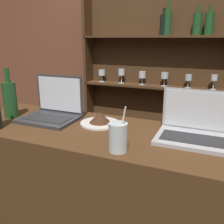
# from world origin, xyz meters

# --- Properties ---
(bar_counter) EXTENTS (1.61, 0.55, 0.99)m
(bar_counter) POSITION_xyz_m (0.00, 0.28, 0.50)
(bar_counter) COLOR #4C3019
(bar_counter) RESTS_ON ground_plane
(back_wall) EXTENTS (7.00, 0.06, 2.70)m
(back_wall) POSITION_xyz_m (0.00, 1.62, 1.35)
(back_wall) COLOR brown
(back_wall) RESTS_ON ground_plane
(back_shelf) EXTENTS (1.42, 0.18, 1.84)m
(back_shelf) POSITION_xyz_m (-0.02, 1.55, 0.97)
(back_shelf) COLOR #472D19
(back_shelf) RESTS_ON ground_plane
(laptop_near) EXTENTS (0.32, 0.25, 0.25)m
(laptop_near) POSITION_xyz_m (-0.36, 0.35, 1.05)
(laptop_near) COLOR #333338
(laptop_near) RESTS_ON bar_counter
(laptop_far) EXTENTS (0.34, 0.24, 0.23)m
(laptop_far) POSITION_xyz_m (0.45, 0.35, 1.04)
(laptop_far) COLOR #ADADB2
(laptop_far) RESTS_ON bar_counter
(cake_plate) EXTENTS (0.22, 0.22, 0.07)m
(cake_plate) POSITION_xyz_m (-0.05, 0.37, 1.02)
(cake_plate) COLOR silver
(cake_plate) RESTS_ON bar_counter
(water_glass) EXTENTS (0.08, 0.08, 0.20)m
(water_glass) POSITION_xyz_m (0.17, 0.08, 1.06)
(water_glass) COLOR silver
(water_glass) RESTS_ON bar_counter
(wine_bottle_green) EXTENTS (0.08, 0.08, 0.30)m
(wine_bottle_green) POSITION_xyz_m (-0.61, 0.28, 1.11)
(wine_bottle_green) COLOR #1E4C23
(wine_bottle_green) RESTS_ON bar_counter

